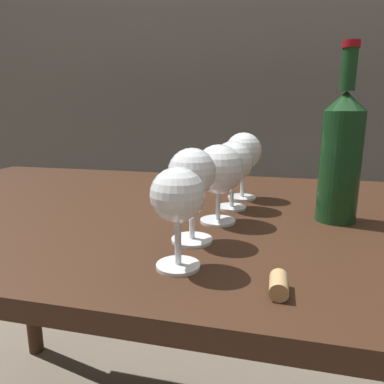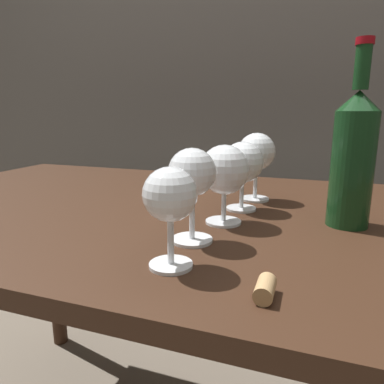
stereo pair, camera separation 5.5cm
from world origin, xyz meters
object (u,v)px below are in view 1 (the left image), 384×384
Objects in this scene: cork at (279,285)px; wine_glass_merlot at (192,175)px; wine_glass_amber at (233,163)px; wine_bottle at (341,155)px; wine_glass_port at (178,198)px; wine_glass_empty at (219,171)px; wine_glass_rose at (243,152)px.

wine_glass_merlot is at bearing 134.27° from cork.
wine_bottle is (0.20, -0.04, 0.03)m from wine_glass_amber.
wine_bottle is at bearing 71.31° from cork.
wine_glass_empty is (0.02, 0.21, 0.00)m from wine_glass_port.
wine_glass_rose is at bearing 145.01° from wine_bottle.
wine_glass_amber is at bearing -97.89° from wine_glass_rose.
wine_glass_empty is at bearing -97.10° from wine_glass_amber.
wine_bottle reaches higher than wine_glass_port.
wine_bottle reaches higher than cork.
cork is at bearing -45.73° from wine_glass_merlot.
wine_glass_rose is at bearing 82.52° from wine_glass_empty.
wine_glass_empty is 0.20m from wine_glass_rose.
wine_glass_port is 0.87× the size of wine_glass_rose.
wine_glass_merlot is 0.21m from wine_glass_amber.
wine_bottle reaches higher than wine_glass_merlot.
wine_glass_amber is 3.45× the size of cork.
wine_glass_merlot reaches higher than wine_glass_port.
wine_glass_amber is at bearing 80.09° from wine_glass_merlot.
wine_bottle is (0.24, 0.17, 0.02)m from wine_glass_merlot.
wine_glass_rose is 0.46m from cork.
wine_glass_empty is 0.93× the size of wine_glass_rose.
wine_glass_amber reaches higher than cork.
wine_glass_merlot is 0.31m from wine_glass_rose.
wine_glass_port is 0.93× the size of wine_glass_empty.
cork is (0.13, -0.04, -0.08)m from wine_glass_port.
wine_glass_rose reaches higher than wine_glass_empty.
wine_glass_empty reaches higher than cork.
wine_glass_empty is 0.29m from cork.
wine_bottle reaches higher than wine_glass_rose.
wine_glass_port is 3.25× the size of cork.
wine_glass_merlot is at bearing 92.76° from wine_glass_port.
wine_glass_port is at bearing -87.24° from wine_glass_merlot.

